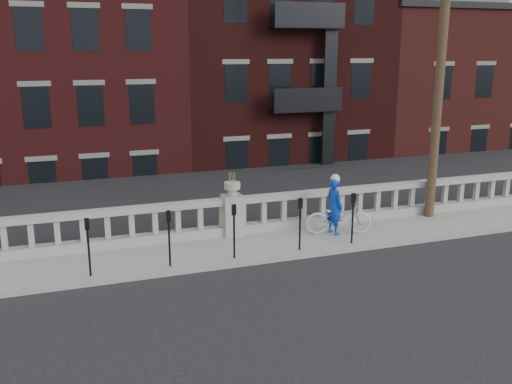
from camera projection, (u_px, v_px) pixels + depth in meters
ground at (288, 295)px, 12.22m from camera, size 120.00×120.00×0.00m
sidewalk at (243, 247)px, 14.94m from camera, size 32.00×2.20×0.15m
balustrade at (233, 217)px, 15.67m from camera, size 28.00×0.34×1.03m
planter_pedestal at (232, 210)px, 15.62m from camera, size 0.55×0.55×1.76m
lower_level at (143, 93)px, 32.80m from camera, size 80.00×44.00×20.80m
utility_pole at (442, 45)px, 16.24m from camera, size 1.60×0.28×10.00m
parking_meter_a at (88, 241)px, 12.66m from camera, size 0.10×0.09×1.36m
parking_meter_b at (169, 232)px, 13.25m from camera, size 0.10×0.09×1.36m
parking_meter_c at (234, 225)px, 13.77m from camera, size 0.10×0.09×1.36m
parking_meter_d at (300, 218)px, 14.34m from camera, size 0.10×0.09×1.36m
parking_meter_e at (353, 212)px, 14.83m from camera, size 0.10×0.09×1.36m
bicycle at (339, 217)px, 15.71m from camera, size 1.92×1.13×0.95m
cyclist at (334, 206)px, 15.63m from camera, size 0.50×0.65×1.58m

